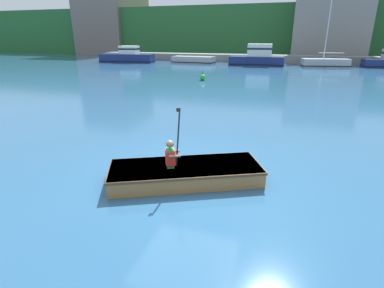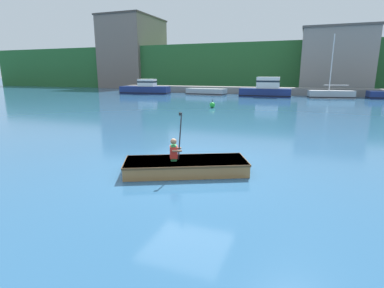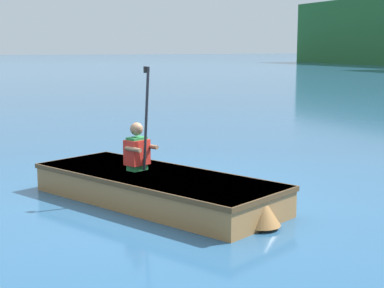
{
  "view_description": "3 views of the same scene",
  "coord_description": "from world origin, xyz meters",
  "px_view_note": "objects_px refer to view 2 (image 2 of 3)",
  "views": [
    {
      "loc": [
        2.06,
        -6.12,
        3.16
      ],
      "look_at": [
        0.05,
        0.27,
        0.72
      ],
      "focal_mm": 28.0,
      "sensor_mm": 36.0,
      "label": 1
    },
    {
      "loc": [
        3.06,
        -7.75,
        2.76
      ],
      "look_at": [
        0.05,
        0.27,
        0.72
      ],
      "focal_mm": 28.0,
      "sensor_mm": 36.0,
      "label": 2
    },
    {
      "loc": [
        6.92,
        -2.63,
        1.96
      ],
      "look_at": [
        0.05,
        0.27,
        0.72
      ],
      "focal_mm": 55.0,
      "sensor_mm": 36.0,
      "label": 3
    }
  ],
  "objects_px": {
    "rowboat_foreground": "(188,165)",
    "moored_boat_dock_west_inner": "(266,89)",
    "moored_boat_dock_center_far": "(331,94)",
    "person_paddler": "(174,150)",
    "moored_boat_dock_east_inner": "(206,92)",
    "moored_boat_dock_west_end": "(146,89)",
    "channel_buoy": "(212,105)"
  },
  "relations": [
    {
      "from": "moored_boat_dock_east_inner",
      "to": "channel_buoy",
      "type": "height_order",
      "value": "moored_boat_dock_east_inner"
    },
    {
      "from": "moored_boat_dock_center_far",
      "to": "rowboat_foreground",
      "type": "relative_size",
      "value": 1.88
    },
    {
      "from": "moored_boat_dock_west_inner",
      "to": "moored_boat_dock_east_inner",
      "type": "xyz_separation_m",
      "value": [
        -7.66,
        0.87,
        -0.49
      ]
    },
    {
      "from": "moored_boat_dock_center_far",
      "to": "moored_boat_dock_east_inner",
      "type": "bearing_deg",
      "value": 178.45
    },
    {
      "from": "moored_boat_dock_center_far",
      "to": "moored_boat_dock_east_inner",
      "type": "distance_m",
      "value": 14.72
    },
    {
      "from": "person_paddler",
      "to": "rowboat_foreground",
      "type": "bearing_deg",
      "value": 25.57
    },
    {
      "from": "moored_boat_dock_east_inner",
      "to": "rowboat_foreground",
      "type": "bearing_deg",
      "value": -73.05
    },
    {
      "from": "moored_boat_dock_west_end",
      "to": "moored_boat_dock_east_inner",
      "type": "bearing_deg",
      "value": 9.93
    },
    {
      "from": "moored_boat_dock_west_inner",
      "to": "moored_boat_dock_east_inner",
      "type": "height_order",
      "value": "moored_boat_dock_west_inner"
    },
    {
      "from": "moored_boat_dock_west_end",
      "to": "person_paddler",
      "type": "xyz_separation_m",
      "value": [
        16.89,
        -28.62,
        -0.04
      ]
    },
    {
      "from": "moored_boat_dock_center_far",
      "to": "moored_boat_dock_west_inner",
      "type": "bearing_deg",
      "value": -176.2
    },
    {
      "from": "rowboat_foreground",
      "to": "moored_boat_dock_east_inner",
      "type": "bearing_deg",
      "value": 106.95
    },
    {
      "from": "person_paddler",
      "to": "moored_boat_dock_west_inner",
      "type": "bearing_deg",
      "value": 92.17
    },
    {
      "from": "moored_boat_dock_center_far",
      "to": "rowboat_foreground",
      "type": "xyz_separation_m",
      "value": [
        -5.6,
        -29.48,
        -0.21
      ]
    },
    {
      "from": "moored_boat_dock_west_end",
      "to": "moored_boat_dock_center_far",
      "type": "bearing_deg",
      "value": 2.57
    },
    {
      "from": "moored_boat_dock_east_inner",
      "to": "person_paddler",
      "type": "distance_m",
      "value": 31.3
    },
    {
      "from": "person_paddler",
      "to": "moored_boat_dock_east_inner",
      "type": "bearing_deg",
      "value": 106.27
    },
    {
      "from": "rowboat_foreground",
      "to": "moored_boat_dock_west_inner",
      "type": "bearing_deg",
      "value": 92.85
    },
    {
      "from": "person_paddler",
      "to": "channel_buoy",
      "type": "distance_m",
      "value": 16.48
    },
    {
      "from": "moored_boat_dock_center_far",
      "to": "person_paddler",
      "type": "height_order",
      "value": "moored_boat_dock_center_far"
    },
    {
      "from": "moored_boat_dock_west_end",
      "to": "moored_boat_dock_center_far",
      "type": "height_order",
      "value": "moored_boat_dock_center_far"
    },
    {
      "from": "moored_boat_dock_west_end",
      "to": "moored_boat_dock_west_inner",
      "type": "relative_size",
      "value": 1.13
    },
    {
      "from": "person_paddler",
      "to": "moored_boat_dock_west_end",
      "type": "bearing_deg",
      "value": 120.55
    },
    {
      "from": "moored_boat_dock_center_far",
      "to": "person_paddler",
      "type": "bearing_deg",
      "value": -101.34
    },
    {
      "from": "moored_boat_dock_east_inner",
      "to": "moored_boat_dock_center_far",
      "type": "bearing_deg",
      "value": -1.55
    },
    {
      "from": "person_paddler",
      "to": "channel_buoy",
      "type": "relative_size",
      "value": 1.87
    },
    {
      "from": "moored_boat_dock_west_end",
      "to": "moored_boat_dock_east_inner",
      "type": "xyz_separation_m",
      "value": [
        8.12,
        1.42,
        -0.33
      ]
    },
    {
      "from": "moored_boat_dock_center_far",
      "to": "moored_boat_dock_east_inner",
      "type": "xyz_separation_m",
      "value": [
        -14.71,
        0.4,
        -0.06
      ]
    },
    {
      "from": "moored_boat_dock_east_inner",
      "to": "moored_boat_dock_west_end",
      "type": "bearing_deg",
      "value": -170.07
    },
    {
      "from": "moored_boat_dock_center_far",
      "to": "channel_buoy",
      "type": "height_order",
      "value": "moored_boat_dock_center_far"
    },
    {
      "from": "moored_boat_dock_west_inner",
      "to": "rowboat_foreground",
      "type": "bearing_deg",
      "value": -87.15
    },
    {
      "from": "rowboat_foreground",
      "to": "channel_buoy",
      "type": "relative_size",
      "value": 5.05
    }
  ]
}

